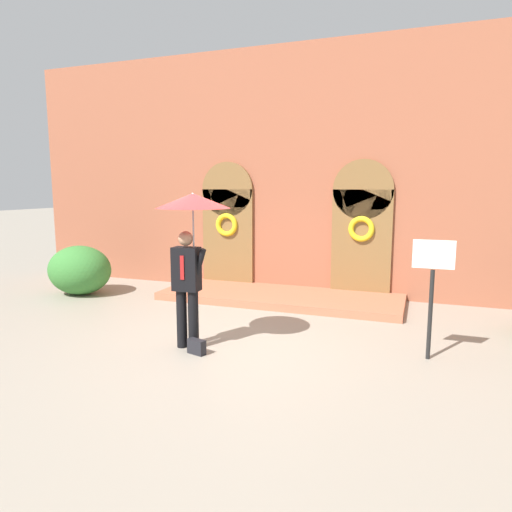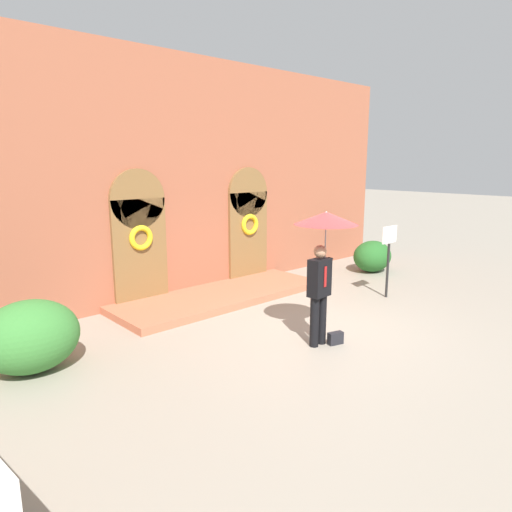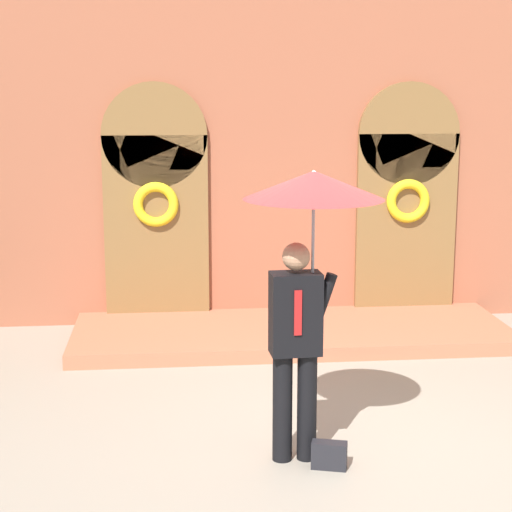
{
  "view_description": "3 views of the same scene",
  "coord_description": "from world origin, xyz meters",
  "px_view_note": "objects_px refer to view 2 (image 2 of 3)",
  "views": [
    {
      "loc": [
        2.86,
        -6.23,
        2.44
      ],
      "look_at": [
        0.06,
        1.4,
        1.22
      ],
      "focal_mm": 32.0,
      "sensor_mm": 36.0,
      "label": 1
    },
    {
      "loc": [
        -6.4,
        -5.16,
        3.19
      ],
      "look_at": [
        -0.58,
        1.21,
        1.4
      ],
      "focal_mm": 32.0,
      "sensor_mm": 36.0,
      "label": 2
    },
    {
      "loc": [
        -1.41,
        -6.73,
        3.0
      ],
      "look_at": [
        -0.6,
        1.34,
        1.38
      ],
      "focal_mm": 60.0,
      "sensor_mm": 36.0,
      "label": 3
    }
  ],
  "objects_px": {
    "handbag": "(335,338)",
    "sign_post": "(389,250)",
    "shrub_left": "(30,336)",
    "shrub_right": "(372,256)",
    "person_with_umbrella": "(324,238)"
  },
  "relations": [
    {
      "from": "sign_post",
      "to": "shrub_left",
      "type": "height_order",
      "value": "sign_post"
    },
    {
      "from": "handbag",
      "to": "shrub_left",
      "type": "distance_m",
      "value": 5.02
    },
    {
      "from": "person_with_umbrella",
      "to": "shrub_left",
      "type": "distance_m",
      "value": 4.95
    },
    {
      "from": "sign_post",
      "to": "shrub_right",
      "type": "bearing_deg",
      "value": 41.03
    },
    {
      "from": "person_with_umbrella",
      "to": "sign_post",
      "type": "distance_m",
      "value": 3.54
    },
    {
      "from": "shrub_left",
      "to": "shrub_right",
      "type": "xyz_separation_m",
      "value": [
        9.51,
        0.18,
        -0.1
      ]
    },
    {
      "from": "handbag",
      "to": "shrub_right",
      "type": "height_order",
      "value": "shrub_right"
    },
    {
      "from": "handbag",
      "to": "sign_post",
      "type": "relative_size",
      "value": 0.16
    },
    {
      "from": "sign_post",
      "to": "shrub_left",
      "type": "bearing_deg",
      "value": 168.45
    },
    {
      "from": "person_with_umbrella",
      "to": "shrub_left",
      "type": "height_order",
      "value": "person_with_umbrella"
    },
    {
      "from": "person_with_umbrella",
      "to": "shrub_right",
      "type": "height_order",
      "value": "person_with_umbrella"
    },
    {
      "from": "handbag",
      "to": "shrub_right",
      "type": "bearing_deg",
      "value": 43.61
    },
    {
      "from": "shrub_left",
      "to": "shrub_right",
      "type": "bearing_deg",
      "value": 1.08
    },
    {
      "from": "person_with_umbrella",
      "to": "shrub_right",
      "type": "relative_size",
      "value": 1.91
    },
    {
      "from": "sign_post",
      "to": "shrub_right",
      "type": "xyz_separation_m",
      "value": [
        1.98,
        1.72,
        -0.7
      ]
    }
  ]
}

